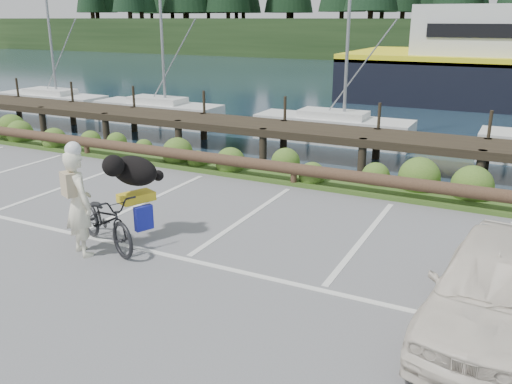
# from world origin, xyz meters

# --- Properties ---
(ground) EXTENTS (72.00, 72.00, 0.00)m
(ground) POSITION_xyz_m (0.00, 0.00, 0.00)
(ground) COLOR #5F5F62
(harbor_backdrop) EXTENTS (170.00, 160.00, 30.00)m
(harbor_backdrop) POSITION_xyz_m (0.40, 78.42, -0.00)
(harbor_backdrop) COLOR #162836
(harbor_backdrop) RESTS_ON ground
(vegetation_strip) EXTENTS (34.00, 1.60, 0.10)m
(vegetation_strip) POSITION_xyz_m (0.00, 5.30, 0.05)
(vegetation_strip) COLOR #3D5B21
(vegetation_strip) RESTS_ON ground
(log_rail) EXTENTS (32.00, 0.30, 0.60)m
(log_rail) POSITION_xyz_m (0.00, 4.60, 0.00)
(log_rail) COLOR #443021
(log_rail) RESTS_ON ground
(bicycle) EXTENTS (2.17, 1.46, 1.08)m
(bicycle) POSITION_xyz_m (-1.62, -0.57, 0.54)
(bicycle) COLOR black
(bicycle) RESTS_ON ground
(cyclist) EXTENTS (0.83, 0.70, 1.94)m
(cyclist) POSITION_xyz_m (-1.81, -1.01, 0.97)
(cyclist) COLOR #EEE8C9
(cyclist) RESTS_ON ground
(dog) EXTENTS (0.84, 1.11, 0.58)m
(dog) POSITION_xyz_m (-1.37, 0.04, 1.37)
(dog) COLOR black
(dog) RESTS_ON bicycle
(parked_car) EXTENTS (1.96, 4.09, 1.35)m
(parked_car) POSITION_xyz_m (5.08, -0.48, 0.67)
(parked_car) COLOR silver
(parked_car) RESTS_ON ground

